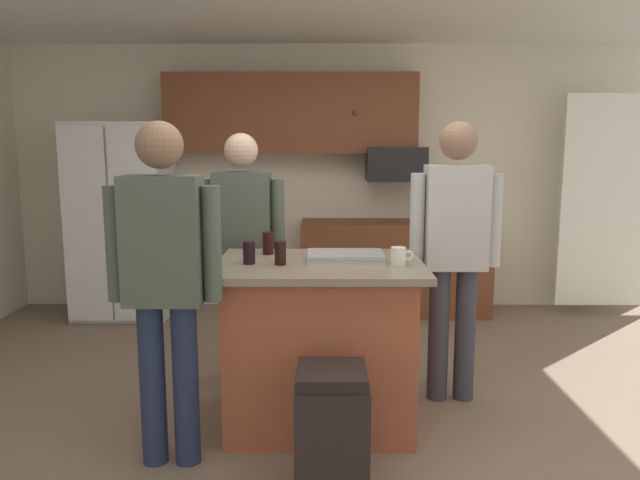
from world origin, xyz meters
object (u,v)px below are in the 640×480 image
(glass_short_whisky, at_px, (280,253))
(serving_tray, at_px, (345,256))
(mug_ceramic_white, at_px, (399,256))
(person_host_foreground, at_px, (243,241))
(trash_bin, at_px, (332,431))
(glass_stout_tall, at_px, (268,243))
(kitchen_island, at_px, (320,342))
(person_guest_by_door, at_px, (165,271))
(microwave_over_range, at_px, (396,164))
(refrigerator, at_px, (123,221))
(glass_dark_ale, at_px, (249,253))
(person_elder_center, at_px, (455,242))

(glass_short_whisky, xyz_separation_m, serving_tray, (0.37, 0.15, -0.05))
(mug_ceramic_white, relative_size, glass_short_whisky, 0.94)
(person_host_foreground, height_order, trash_bin, person_host_foreground)
(glass_stout_tall, distance_m, glass_short_whisky, 0.34)
(kitchen_island, height_order, person_guest_by_door, person_guest_by_door)
(microwave_over_range, bearing_deg, trash_bin, -101.72)
(person_guest_by_door, distance_m, trash_bin, 1.12)
(serving_tray, bearing_deg, refrigerator, 132.47)
(refrigerator, xyz_separation_m, person_host_foreground, (1.36, -1.64, 0.07))
(trash_bin, bearing_deg, kitchen_island, 94.79)
(glass_short_whisky, distance_m, glass_dark_ale, 0.18)
(person_host_foreground, bearing_deg, person_elder_center, 38.54)
(kitchen_island, height_order, mug_ceramic_white, mug_ceramic_white)
(person_host_foreground, distance_m, glass_stout_tall, 0.46)
(person_elder_center, height_order, mug_ceramic_white, person_elder_center)
(refrigerator, relative_size, person_host_foreground, 1.07)
(microwave_over_range, height_order, trash_bin, microwave_over_range)
(person_guest_by_door, distance_m, glass_short_whisky, 0.67)
(person_elder_center, bearing_deg, serving_tray, -1.15)
(person_elder_center, distance_m, trash_bin, 1.51)
(person_guest_by_door, relative_size, mug_ceramic_white, 13.87)
(person_host_foreground, relative_size, person_guest_by_door, 0.98)
(person_host_foreground, bearing_deg, glass_short_whisky, -15.96)
(mug_ceramic_white, relative_size, glass_stout_tall, 0.91)
(person_host_foreground, height_order, glass_stout_tall, person_host_foreground)
(glass_stout_tall, xyz_separation_m, trash_bin, (0.38, -0.97, -0.74))
(glass_stout_tall, relative_size, glass_short_whisky, 1.03)
(kitchen_island, relative_size, person_guest_by_door, 0.67)
(person_host_foreground, distance_m, glass_short_whisky, 0.80)
(serving_tray, bearing_deg, person_host_foreground, 139.32)
(microwave_over_range, distance_m, person_guest_by_door, 3.26)
(kitchen_island, bearing_deg, microwave_over_range, 73.60)
(kitchen_island, bearing_deg, person_elder_center, 22.30)
(glass_stout_tall, bearing_deg, mug_ceramic_white, -24.23)
(microwave_over_range, bearing_deg, serving_tray, -103.54)
(refrigerator, height_order, person_host_foreground, refrigerator)
(microwave_over_range, xyz_separation_m, person_elder_center, (0.13, -2.07, -0.42))
(glass_dark_ale, bearing_deg, person_host_foreground, 100.38)
(kitchen_island, relative_size, glass_short_whisky, 8.77)
(glass_short_whisky, height_order, glass_dark_ale, glass_short_whisky)
(person_host_foreground, height_order, person_elder_center, person_elder_center)
(glass_dark_ale, xyz_separation_m, serving_tray, (0.54, 0.13, -0.04))
(kitchen_island, distance_m, glass_dark_ale, 0.67)
(person_guest_by_door, distance_m, glass_dark_ale, 0.55)
(person_host_foreground, bearing_deg, glass_dark_ale, -28.33)
(microwave_over_range, bearing_deg, refrigerator, -177.40)
(person_guest_by_door, height_order, person_elder_center, person_elder_center)
(refrigerator, bearing_deg, person_host_foreground, -50.37)
(refrigerator, bearing_deg, microwave_over_range, 2.60)
(glass_stout_tall, bearing_deg, kitchen_island, -37.78)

